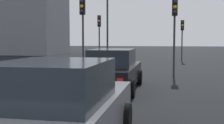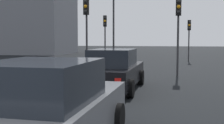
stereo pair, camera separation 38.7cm
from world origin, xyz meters
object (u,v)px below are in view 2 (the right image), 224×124
(traffic_light_far_right, at_px, (86,20))
(street_lamp_kerbside, at_px, (114,2))
(car_black_lead, at_px, (114,70))
(traffic_light_near_left, at_px, (178,21))
(traffic_light_far_left, at_px, (105,29))
(car_grey_second, at_px, (46,111))
(traffic_light_near_right, at_px, (189,32))

(traffic_light_far_right, height_order, street_lamp_kerbside, street_lamp_kerbside)
(car_black_lead, distance_m, traffic_light_near_left, 5.69)
(street_lamp_kerbside, bearing_deg, traffic_light_far_right, -178.56)
(traffic_light_far_left, bearing_deg, car_grey_second, 1.18)
(car_grey_second, distance_m, traffic_light_near_right, 22.49)
(traffic_light_near_right, relative_size, street_lamp_kerbside, 0.40)
(traffic_light_far_left, height_order, street_lamp_kerbside, street_lamp_kerbside)
(car_grey_second, height_order, traffic_light_near_left, traffic_light_near_left)
(car_grey_second, bearing_deg, street_lamp_kerbside, 9.35)
(street_lamp_kerbside, bearing_deg, car_black_lead, -169.26)
(street_lamp_kerbside, bearing_deg, traffic_light_near_left, -151.15)
(traffic_light_near_right, height_order, traffic_light_far_left, traffic_light_far_left)
(traffic_light_near_left, xyz_separation_m, street_lamp_kerbside, (9.52, 5.25, 2.27))
(traffic_light_near_right, distance_m, street_lamp_kerbside, 7.15)
(traffic_light_near_left, xyz_separation_m, traffic_light_far_right, (0.04, 5.01, 0.08))
(car_grey_second, bearing_deg, traffic_light_near_right, -7.91)
(car_black_lead, xyz_separation_m, traffic_light_near_right, (15.49, -3.85, 1.87))
(car_black_lead, distance_m, traffic_light_near_right, 16.07)
(traffic_light_near_left, height_order, traffic_light_far_right, traffic_light_far_right)
(car_grey_second, relative_size, traffic_light_near_left, 1.13)
(car_black_lead, xyz_separation_m, traffic_light_near_left, (4.59, -2.57, 2.19))
(car_black_lead, xyz_separation_m, street_lamp_kerbside, (14.11, 2.68, 4.45))
(car_black_lead, bearing_deg, street_lamp_kerbside, 12.34)
(traffic_light_far_left, distance_m, street_lamp_kerbside, 3.20)
(traffic_light_near_left, distance_m, street_lamp_kerbside, 11.11)
(traffic_light_far_left, bearing_deg, street_lamp_kerbside, 163.25)
(traffic_light_near_right, bearing_deg, traffic_light_far_left, -66.80)
(car_grey_second, xyz_separation_m, traffic_light_far_right, (11.23, 2.50, 2.26))
(car_black_lead, bearing_deg, traffic_light_far_right, 29.39)
(traffic_light_near_left, height_order, traffic_light_near_right, traffic_light_near_left)
(traffic_light_near_right, bearing_deg, traffic_light_near_left, -10.33)
(traffic_light_near_left, bearing_deg, traffic_light_far_right, -91.37)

